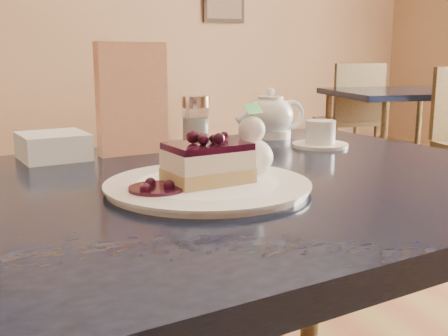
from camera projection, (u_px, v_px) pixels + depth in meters
name	position (u px, v px, depth m)	size (l,w,h in m)	color
main_table	(193.00, 231.00, 0.98)	(1.43, 1.07, 0.82)	black
dessert_plate	(208.00, 186.00, 0.92)	(0.33, 0.33, 0.01)	white
cheesecake_slice	(208.00, 163.00, 0.91)	(0.14, 0.11, 0.07)	tan
whipped_cream	(251.00, 157.00, 0.97)	(0.07, 0.07, 0.07)	white
berry_sauce	(157.00, 189.00, 0.86)	(0.09, 0.09, 0.01)	black
tea_set	(279.00, 121.00, 1.43)	(0.22, 0.30, 0.11)	white
menu_card	(132.00, 99.00, 1.21)	(0.15, 0.03, 0.24)	beige
sugar_shaker	(196.00, 121.00, 1.31)	(0.07, 0.07, 0.12)	white
napkin_stack	(53.00, 146.00, 1.17)	(0.13, 0.13, 0.05)	white
bg_table_far_right	(400.00, 184.00, 4.15)	(1.13, 1.86, 1.24)	black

